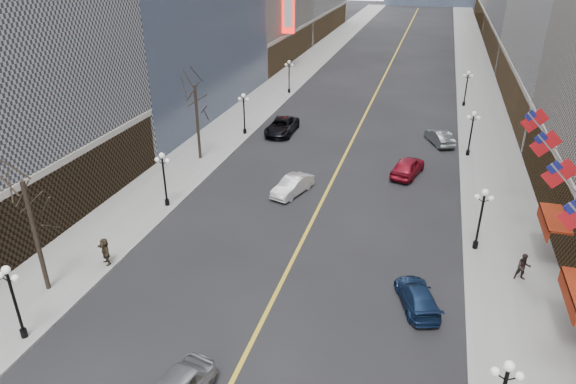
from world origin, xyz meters
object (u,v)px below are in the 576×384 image
Objects in this scene: streetlamp_west_3 at (289,73)px; car_nb_mid at (292,186)px; streetlamp_east_3 at (467,85)px; streetlamp_west_0 at (13,295)px; streetlamp_west_2 at (244,109)px; car_sb_mid at (408,167)px; car_nb_far at (282,126)px; streetlamp_west_1 at (164,174)px; car_sb_far at (440,137)px; car_sb_near at (417,297)px; streetlamp_east_1 at (481,213)px; streetlamp_east_2 at (472,129)px.

streetlamp_west_3 is 0.99× the size of car_nb_mid.
streetlamp_east_3 is 1.00× the size of streetlamp_west_0.
streetlamp_west_2 is 0.90× the size of car_sb_mid.
streetlamp_east_3 is at bearing 39.34° from car_nb_far.
streetlamp_west_2 is 4.61m from car_nb_far.
streetlamp_west_3 is 17.02m from car_nb_far.
car_sb_mid is (18.14, -6.33, -2.05)m from streetlamp_west_2.
streetlamp_west_0 is 1.00× the size of streetlamp_west_1.
streetlamp_west_3 is 0.75× the size of car_nb_far.
streetlamp_west_3 is 25.80m from car_sb_far.
streetlamp_west_0 and streetlamp_west_3 have the same top height.
streetlamp_west_3 is at bearing -59.30° from car_sb_far.
car_sb_near is (20.05, -25.36, -2.24)m from streetlamp_west_2.
car_sb_mid is at bearing -29.25° from car_nb_far.
streetlamp_east_2 is (0.00, 18.00, 0.00)m from streetlamp_east_1.
streetlamp_east_3 is at bearing 90.00° from streetlamp_east_1.
car_sb_far is (20.80, -15.11, -2.13)m from streetlamp_west_3.
streetlamp_east_2 is 0.99× the size of car_sb_near.
streetlamp_west_1 is 0.97× the size of car_sb_far.
streetlamp_west_0 reaches higher than car_nb_mid.
streetlamp_west_2 reaches higher than car_nb_mid.
car_sb_mid is 1.08× the size of car_sb_far.
streetlamp_west_3 is (-23.60, 0.00, 0.00)m from streetlamp_east_3.
car_nb_far is 1.33× the size of car_sb_near.
streetlamp_west_0 is (-23.60, -34.00, 0.00)m from streetlamp_east_2.
streetlamp_east_1 and streetlamp_west_1 have the same top height.
streetlamp_west_0 is at bearing -124.77° from streetlamp_east_2.
streetlamp_west_3 is at bearing 124.40° from car_nb_mid.
streetlamp_east_2 is at bearing -37.33° from streetlamp_west_3.
streetlamp_east_3 is 34.24m from car_nb_mid.
car_sb_far is at bearing -100.50° from streetlamp_east_3.
car_nb_far is 31.42m from car_sb_near.
streetlamp_east_2 is 29.68m from streetlamp_west_3.
car_sb_near is (20.05, -7.36, -2.24)m from streetlamp_west_1.
car_sb_mid reaches higher than car_nb_mid.
car_sb_mid is (18.14, -24.33, -2.05)m from streetlamp_west_3.
streetlamp_east_2 is 23.60m from streetlamp_west_2.
car_nb_mid is at bearing -73.67° from streetlamp_west_3.
car_nb_far reaches higher than car_sb_near.
streetlamp_east_2 is at bearing 55.23° from streetlamp_west_0.
streetlamp_east_3 reaches higher than car_sb_mid.
streetlamp_east_2 is 1.00× the size of streetlamp_west_1.
car_nb_mid is 0.98× the size of car_sb_far.
car_sb_mid is (-1.91, 19.03, 0.19)m from car_sb_near.
car_sb_near is 0.98× the size of car_sb_far.
streetlamp_west_0 is 21.95m from car_sb_near.
streetlamp_west_1 is 36.00m from streetlamp_west_3.
streetlamp_east_2 is 1.00× the size of streetlamp_west_0.
streetlamp_east_2 is at bearing 59.72° from car_nb_mid.
streetlamp_east_1 is 29.68m from streetlamp_west_2.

